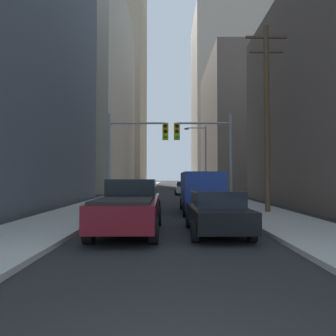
# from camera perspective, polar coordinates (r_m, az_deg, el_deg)

# --- Properties ---
(sidewalk_left) EXTENTS (3.29, 160.00, 0.15)m
(sidewalk_left) POSITION_cam_1_polar(r_m,az_deg,el_deg) (52.81, -5.38, -3.84)
(sidewalk_left) COLOR #9E9E99
(sidewalk_left) RESTS_ON ground
(sidewalk_right) EXTENTS (3.29, 160.00, 0.15)m
(sidewalk_right) POSITION_cam_1_polar(r_m,az_deg,el_deg) (52.83, 5.25, -3.84)
(sidewalk_right) COLOR #9E9E99
(sidewalk_right) RESTS_ON ground
(pickup_truck_maroon) EXTENTS (2.20, 5.42, 1.90)m
(pickup_truck_maroon) POSITION_cam_1_polar(r_m,az_deg,el_deg) (11.15, -7.37, -7.07)
(pickup_truck_maroon) COLOR maroon
(pickup_truck_maroon) RESTS_ON ground
(cargo_van_blue) EXTENTS (2.16, 5.22, 2.26)m
(cargo_van_blue) POSITION_cam_1_polar(r_m,az_deg,el_deg) (17.22, 5.87, -4.03)
(cargo_van_blue) COLOR navy
(cargo_van_blue) RESTS_ON ground
(sedan_black) EXTENTS (1.95, 4.24, 1.52)m
(sedan_black) POSITION_cam_1_polar(r_m,az_deg,el_deg) (10.85, 8.80, -8.07)
(sedan_black) COLOR black
(sedan_black) RESTS_ON ground
(sedan_beige) EXTENTS (1.95, 4.22, 1.52)m
(sedan_beige) POSITION_cam_1_polar(r_m,az_deg,el_deg) (17.44, -4.98, -5.71)
(sedan_beige) COLOR #C6B793
(sedan_beige) RESTS_ON ground
(sedan_silver) EXTENTS (1.95, 4.22, 1.52)m
(sedan_silver) POSITION_cam_1_polar(r_m,az_deg,el_deg) (35.39, 2.69, -3.73)
(sedan_silver) COLOR #B7BABF
(sedan_silver) RESTS_ON ground
(traffic_signal_near_left) EXTENTS (3.84, 0.44, 6.00)m
(traffic_signal_near_left) POSITION_cam_1_polar(r_m,az_deg,el_deg) (19.49, -6.35, 4.35)
(traffic_signal_near_left) COLOR gray
(traffic_signal_near_left) RESTS_ON ground
(traffic_signal_near_right) EXTENTS (3.67, 0.44, 6.00)m
(traffic_signal_near_right) POSITION_cam_1_polar(r_m,az_deg,el_deg) (19.52, 6.87, 4.32)
(traffic_signal_near_right) COLOR gray
(traffic_signal_near_right) RESTS_ON ground
(utility_pole_right) EXTENTS (2.20, 0.28, 10.19)m
(utility_pole_right) POSITION_cam_1_polar(r_m,az_deg,el_deg) (17.61, 17.67, 9.46)
(utility_pole_right) COLOR brown
(utility_pole_right) RESTS_ON ground
(street_lamp_right) EXTENTS (2.41, 0.32, 7.50)m
(street_lamp_right) POSITION_cam_1_polar(r_m,az_deg,el_deg) (33.08, 6.19, 2.68)
(street_lamp_right) COLOR gray
(street_lamp_right) RESTS_ON ground
(building_left_mid_office) EXTENTS (21.51, 28.32, 31.54)m
(building_left_mid_office) POSITION_cam_1_polar(r_m,az_deg,el_deg) (54.85, -19.61, 12.88)
(building_left_mid_office) COLOR #B7A893
(building_left_mid_office) RESTS_ON ground
(building_left_far_tower) EXTENTS (22.74, 24.56, 68.62)m
(building_left_far_tower) POSITION_cam_1_polar(r_m,az_deg,el_deg) (96.75, -11.72, 17.77)
(building_left_far_tower) COLOR tan
(building_left_far_tower) RESTS_ON ground
(building_right_mid_block) EXTENTS (14.31, 21.94, 21.99)m
(building_right_mid_block) POSITION_cam_1_polar(r_m,az_deg,el_deg) (56.51, 14.40, 7.45)
(building_right_mid_block) COLOR #66564C
(building_right_mid_block) RESTS_ON ground
(building_right_far_highrise) EXTENTS (21.82, 23.08, 51.08)m
(building_right_far_highrise) POSITION_cam_1_polar(r_m,az_deg,el_deg) (97.97, 11.13, 12.15)
(building_right_far_highrise) COLOR #B7A893
(building_right_far_highrise) RESTS_ON ground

